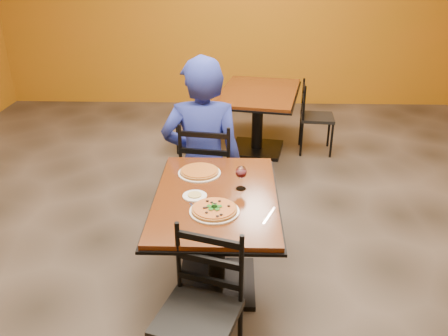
{
  "coord_description": "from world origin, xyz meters",
  "views": [
    {
      "loc": [
        0.13,
        -3.15,
        2.19
      ],
      "look_at": [
        0.05,
        -0.3,
        0.85
      ],
      "focal_mm": 36.54,
      "sensor_mm": 36.0,
      "label": 1
    }
  ],
  "objects_px": {
    "plate_far": "(199,173)",
    "chair_second_left": "(198,112)",
    "side_plate": "(195,196)",
    "plate_main": "(214,211)",
    "chair_second_right": "(317,118)",
    "chair_main_near": "(197,318)",
    "wine_glass": "(241,177)",
    "table_main": "(216,219)",
    "chair_main_far": "(210,171)",
    "table_second": "(258,106)",
    "pizza_far": "(199,171)",
    "pizza_main": "(214,209)",
    "diner": "(202,142)"
  },
  "relations": [
    {
      "from": "plate_far",
      "to": "side_plate",
      "type": "height_order",
      "value": "same"
    },
    {
      "from": "table_main",
      "to": "chair_main_near",
      "type": "xyz_separation_m",
      "value": [
        -0.06,
        -0.82,
        -0.11
      ]
    },
    {
      "from": "chair_main_near",
      "to": "wine_glass",
      "type": "xyz_separation_m",
      "value": [
        0.23,
        0.9,
        0.39
      ]
    },
    {
      "from": "pizza_main",
      "to": "wine_glass",
      "type": "xyz_separation_m",
      "value": [
        0.16,
        0.31,
        0.07
      ]
    },
    {
      "from": "chair_main_near",
      "to": "side_plate",
      "type": "distance_m",
      "value": 0.84
    },
    {
      "from": "pizza_far",
      "to": "diner",
      "type": "bearing_deg",
      "value": 92.27
    },
    {
      "from": "chair_second_right",
      "to": "plate_main",
      "type": "distance_m",
      "value": 2.99
    },
    {
      "from": "chair_second_right",
      "to": "table_second",
      "type": "bearing_deg",
      "value": 95.01
    },
    {
      "from": "chair_main_far",
      "to": "chair_second_left",
      "type": "xyz_separation_m",
      "value": [
        -0.23,
        1.63,
        0.0
      ]
    },
    {
      "from": "chair_main_near",
      "to": "chair_second_right",
      "type": "height_order",
      "value": "chair_main_near"
    },
    {
      "from": "table_main",
      "to": "side_plate",
      "type": "bearing_deg",
      "value": -165.74
    },
    {
      "from": "table_main",
      "to": "pizza_far",
      "type": "height_order",
      "value": "pizza_far"
    },
    {
      "from": "chair_main_far",
      "to": "side_plate",
      "type": "height_order",
      "value": "chair_main_far"
    },
    {
      "from": "table_main",
      "to": "plate_main",
      "type": "xyz_separation_m",
      "value": [
        0.0,
        -0.23,
        0.2
      ]
    },
    {
      "from": "chair_main_near",
      "to": "chair_main_far",
      "type": "distance_m",
      "value": 1.72
    },
    {
      "from": "plate_far",
      "to": "chair_second_right",
      "type": "bearing_deg",
      "value": 61.26
    },
    {
      "from": "pizza_far",
      "to": "table_second",
      "type": "bearing_deg",
      "value": 77.02
    },
    {
      "from": "chair_main_far",
      "to": "pizza_main",
      "type": "xyz_separation_m",
      "value": [
        0.1,
        -1.13,
        0.29
      ]
    },
    {
      "from": "table_main",
      "to": "plate_main",
      "type": "bearing_deg",
      "value": -89.95
    },
    {
      "from": "chair_main_near",
      "to": "chair_main_far",
      "type": "relative_size",
      "value": 0.92
    },
    {
      "from": "table_second",
      "to": "plate_main",
      "type": "xyz_separation_m",
      "value": [
        -0.38,
        -2.77,
        0.19
      ]
    },
    {
      "from": "pizza_main",
      "to": "plate_far",
      "type": "relative_size",
      "value": 0.92
    },
    {
      "from": "table_second",
      "to": "wine_glass",
      "type": "xyz_separation_m",
      "value": [
        -0.21,
        -2.45,
        0.28
      ]
    },
    {
      "from": "table_main",
      "to": "chair_main_near",
      "type": "height_order",
      "value": "chair_main_near"
    },
    {
      "from": "plate_far",
      "to": "side_plate",
      "type": "bearing_deg",
      "value": -90.66
    },
    {
      "from": "chair_second_left",
      "to": "diner",
      "type": "relative_size",
      "value": 0.66
    },
    {
      "from": "chair_second_left",
      "to": "side_plate",
      "type": "bearing_deg",
      "value": 18.34
    },
    {
      "from": "chair_main_far",
      "to": "chair_second_right",
      "type": "xyz_separation_m",
      "value": [
        1.18,
        1.63,
        -0.06
      ]
    },
    {
      "from": "plate_far",
      "to": "side_plate",
      "type": "xyz_separation_m",
      "value": [
        -0.0,
        -0.35,
        0.0
      ]
    },
    {
      "from": "chair_second_right",
      "to": "wine_glass",
      "type": "xyz_separation_m",
      "value": [
        -0.92,
        -2.45,
        0.41
      ]
    },
    {
      "from": "chair_second_left",
      "to": "plate_main",
      "type": "height_order",
      "value": "chair_second_left"
    },
    {
      "from": "side_plate",
      "to": "table_second",
      "type": "bearing_deg",
      "value": 78.63
    },
    {
      "from": "chair_second_right",
      "to": "diner",
      "type": "bearing_deg",
      "value": 146.68
    },
    {
      "from": "table_second",
      "to": "plate_far",
      "type": "height_order",
      "value": "plate_far"
    },
    {
      "from": "table_second",
      "to": "side_plate",
      "type": "relative_size",
      "value": 9.29
    },
    {
      "from": "plate_far",
      "to": "chair_main_far",
      "type": "bearing_deg",
      "value": 86.4
    },
    {
      "from": "table_second",
      "to": "chair_main_far",
      "type": "height_order",
      "value": "chair_main_far"
    },
    {
      "from": "plate_main",
      "to": "chair_second_right",
      "type": "bearing_deg",
      "value": 68.54
    },
    {
      "from": "pizza_far",
      "to": "wine_glass",
      "type": "distance_m",
      "value": 0.38
    },
    {
      "from": "side_plate",
      "to": "chair_main_near",
      "type": "bearing_deg",
      "value": -84.61
    },
    {
      "from": "chair_second_left",
      "to": "pizza_far",
      "type": "distance_m",
      "value": 2.25
    },
    {
      "from": "table_main",
      "to": "chair_main_far",
      "type": "relative_size",
      "value": 1.27
    },
    {
      "from": "plate_far",
      "to": "chair_second_left",
      "type": "bearing_deg",
      "value": 95.0
    },
    {
      "from": "table_main",
      "to": "side_plate",
      "type": "height_order",
      "value": "side_plate"
    },
    {
      "from": "chair_main_near",
      "to": "plate_far",
      "type": "height_order",
      "value": "chair_main_near"
    },
    {
      "from": "chair_main_near",
      "to": "chair_main_far",
      "type": "height_order",
      "value": "chair_main_far"
    },
    {
      "from": "chair_second_left",
      "to": "plate_far",
      "type": "xyz_separation_m",
      "value": [
        0.19,
        -2.23,
        0.27
      ]
    },
    {
      "from": "table_main",
      "to": "chair_second_right",
      "type": "distance_m",
      "value": 2.76
    },
    {
      "from": "chair_main_near",
      "to": "plate_far",
      "type": "distance_m",
      "value": 1.17
    },
    {
      "from": "chair_main_near",
      "to": "plate_far",
      "type": "bearing_deg",
      "value": 111.33
    }
  ]
}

